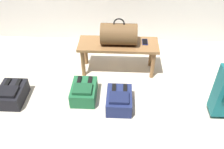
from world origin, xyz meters
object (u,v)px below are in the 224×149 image
duffel_bag_brown (119,34)px  cell_phone (145,42)px  backpack_dark (12,94)px  backpack_green (84,91)px  backpack_navy (119,100)px  bench (118,48)px

duffel_bag_brown → cell_phone: 0.35m
backpack_dark → backpack_green: bearing=5.6°
backpack_green → cell_phone: bearing=39.8°
duffel_bag_brown → backpack_dark: size_ratio=1.16×
cell_phone → backpack_dark: bearing=-156.3°
cell_phone → backpack_navy: size_ratio=0.38×
bench → cell_phone: 0.34m
bench → backpack_navy: 0.72m
backpack_green → backpack_navy: (0.41, -0.12, 0.00)m
bench → backpack_green: bench is taller
backpack_navy → bench: bearing=92.9°
bench → backpack_navy: bearing=-87.1°
backpack_green → backpack_dark: same height
backpack_dark → bench: bearing=27.8°
backpack_green → duffel_bag_brown: bearing=55.2°
duffel_bag_brown → cell_phone: bearing=7.3°
bench → cell_phone: cell_phone is taller
bench → backpack_green: 0.71m
cell_phone → backpack_navy: bearing=-112.8°
bench → backpack_dark: (-1.20, -0.63, -0.26)m
duffel_bag_brown → backpack_dark: duffel_bag_brown is taller
cell_phone → backpack_green: cell_phone is taller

